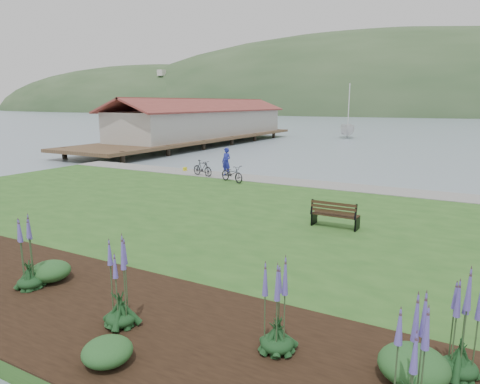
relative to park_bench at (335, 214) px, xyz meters
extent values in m
plane|color=gray|center=(-4.58, 0.99, -0.92)|extent=(600.00, 600.00, 0.00)
cube|color=#2A591F|center=(-4.58, -1.01, -0.72)|extent=(34.00, 20.00, 0.40)
cube|color=gray|center=(-4.58, 7.89, -0.50)|extent=(34.00, 2.20, 0.03)
cube|color=black|center=(-1.58, -8.81, -0.50)|extent=(24.00, 4.40, 0.04)
cube|color=#4C3826|center=(-24.58, 26.99, -0.07)|extent=(8.00, 36.00, 0.30)
cube|color=#B2ADA3|center=(-24.58, 28.99, 1.58)|extent=(6.40, 28.00, 3.00)
cube|color=black|center=(0.00, 0.11, -0.05)|extent=(1.68, 0.61, 0.05)
cube|color=black|center=(0.00, -0.20, 0.26)|extent=(1.68, 0.18, 0.52)
cube|color=black|center=(-0.81, 0.12, -0.29)|extent=(0.07, 0.58, 0.46)
cube|color=black|center=(0.82, 0.10, -0.29)|extent=(0.07, 0.58, 0.46)
imported|color=navy|center=(-9.34, 7.98, 0.52)|extent=(0.84, 0.66, 2.08)
imported|color=black|center=(-7.95, 6.27, -0.03)|extent=(1.27, 1.97, 0.97)
imported|color=black|center=(-10.58, 7.12, -0.02)|extent=(0.87, 1.73, 1.00)
imported|color=silver|center=(-11.84, 45.92, -0.92)|extent=(11.15, 11.27, 24.06)
cube|color=yellow|center=(-12.71, 8.19, -0.39)|extent=(0.17, 0.26, 0.27)
ellipsoid|color=#123217|center=(-1.73, -9.11, -0.33)|extent=(0.62, 0.62, 0.31)
cone|color=#51439D|center=(-1.73, -9.11, 0.73)|extent=(0.36, 0.36, 1.80)
ellipsoid|color=#123217|center=(1.45, -8.41, -0.33)|extent=(0.62, 0.62, 0.31)
cone|color=#51439D|center=(1.45, -8.41, 0.68)|extent=(0.36, 0.36, 1.69)
cone|color=#51439D|center=(3.85, -9.28, 0.71)|extent=(0.40, 0.40, 1.76)
ellipsoid|color=#123217|center=(4.40, -7.62, -0.33)|extent=(0.62, 0.62, 0.31)
cone|color=#51439D|center=(4.40, -7.62, 0.70)|extent=(0.40, 0.40, 1.75)
ellipsoid|color=#123217|center=(-4.99, -8.83, -0.33)|extent=(0.62, 0.62, 0.31)
cone|color=#51439D|center=(-4.99, -8.83, 0.79)|extent=(0.36, 0.36, 1.92)
ellipsoid|color=#1E4C21|center=(-4.94, -8.29, -0.23)|extent=(1.01, 1.01, 0.50)
ellipsoid|color=#1E4C21|center=(-1.00, -10.18, -0.26)|extent=(0.88, 0.88, 0.44)
ellipsoid|color=#1E4C21|center=(3.75, -8.13, -0.20)|extent=(1.14, 1.14, 0.57)
camera|label=1|loc=(4.28, -14.95, 4.00)|focal=32.00mm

